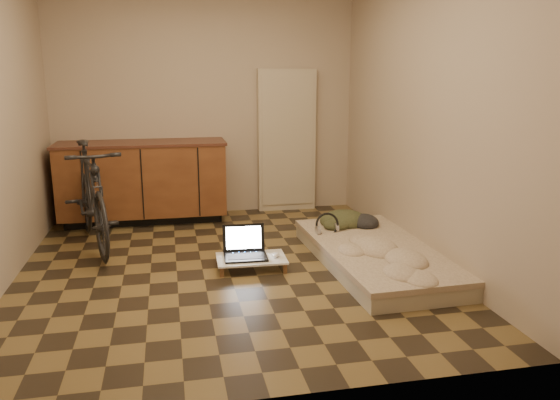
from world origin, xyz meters
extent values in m
cube|color=brown|center=(0.00, 0.00, 0.00)|extent=(3.50, 4.00, 0.00)
cube|color=tan|center=(0.00, 2.00, 1.30)|extent=(3.50, 0.00, 2.60)
cube|color=tan|center=(0.00, -2.00, 1.30)|extent=(3.50, 0.00, 2.60)
cube|color=tan|center=(1.75, 0.00, 1.30)|extent=(0.00, 4.00, 2.60)
cube|color=black|center=(-0.75, 1.74, 0.05)|extent=(1.70, 0.48, 0.10)
cube|color=#582D18|center=(-0.75, 1.70, 0.49)|extent=(1.80, 0.60, 0.78)
cube|color=#4D281C|center=(-0.75, 1.70, 0.90)|extent=(1.84, 0.62, 0.03)
cube|color=#C2B399|center=(0.95, 1.94, 0.85)|extent=(0.70, 0.10, 1.70)
imported|color=black|center=(-1.20, 0.85, 0.56)|extent=(0.93, 1.80, 1.12)
cube|color=#B3A88F|center=(1.30, -0.18, 0.06)|extent=(1.00, 1.99, 0.12)
cube|color=beige|center=(1.30, -0.18, 0.15)|extent=(1.02, 2.01, 0.05)
cube|color=brown|center=(-0.07, -0.22, 0.04)|extent=(0.03, 0.03, 0.08)
cube|color=brown|center=(-0.06, 0.11, 0.04)|extent=(0.03, 0.03, 0.08)
cube|color=brown|center=(0.46, -0.23, 0.04)|extent=(0.03, 0.03, 0.08)
cube|color=brown|center=(0.47, 0.09, 0.04)|extent=(0.03, 0.03, 0.08)
cube|color=silver|center=(0.20, -0.06, 0.09)|extent=(0.61, 0.40, 0.02)
cube|color=black|center=(0.15, -0.07, 0.11)|extent=(0.38, 0.28, 0.02)
cube|color=black|center=(0.16, 0.09, 0.23)|extent=(0.37, 0.09, 0.23)
cube|color=white|center=(0.16, 0.09, 0.23)|extent=(0.31, 0.07, 0.19)
ellipsoid|color=silver|center=(0.41, -0.09, 0.12)|extent=(0.10, 0.12, 0.04)
camera|label=1|loc=(-0.47, -4.49, 1.65)|focal=35.00mm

